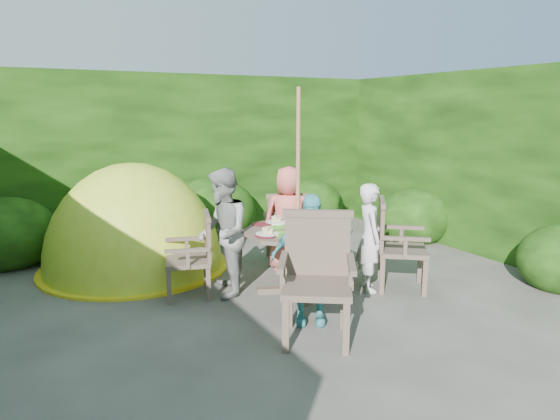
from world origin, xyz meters
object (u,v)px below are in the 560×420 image
child_back (289,219)px  dome_tent (136,268)px  garden_chair_back (286,227)px  child_front (310,259)px  garden_chair_right (395,243)px  garden_chair_left (195,254)px  garden_chair_front (317,274)px  child_right (370,237)px  patio_table (298,239)px  child_left (223,233)px  parasol_pole (298,193)px

child_back → dome_tent: dome_tent is taller
garden_chair_back → child_front: child_front is taller
garden_chair_right → garden_chair_left: 2.20m
garden_chair_right → garden_chair_front: garden_chair_front is taller
garden_chair_right → garden_chair_back: 1.54m
child_right → patio_table: bearing=89.3°
child_right → child_back: child_back is taller
child_left → garden_chair_front: bearing=33.5°
garden_chair_front → child_left: child_left is taller
garden_chair_right → child_front: size_ratio=0.78×
garden_chair_back → child_right: size_ratio=0.75×
parasol_pole → child_back: parasol_pole is taller
patio_table → garden_chair_left: size_ratio=1.83×
child_back → child_front: 1.60m
garden_chair_right → garden_chair_front: bearing=150.7°
garden_chair_front → child_back: bearing=101.2°
patio_table → garden_chair_back: (0.41, 1.02, -0.11)m
child_front → garden_chair_right: bearing=43.0°
patio_table → child_left: bearing=157.7°
garden_chair_back → patio_table: bearing=90.3°
patio_table → child_right: 0.80m
garden_chair_front → patio_table: bearing=101.4°
parasol_pole → child_back: bearing=67.6°
patio_table → child_left: size_ratio=1.15×
garden_chair_right → child_left: (-1.76, 0.70, 0.17)m
garden_chair_left → child_back: (1.32, 0.31, 0.19)m
garden_chair_back → dome_tent: bearing=1.5°
patio_table → dome_tent: size_ratio=0.59×
garden_chair_left → dome_tent: bearing=-147.8°
child_left → garden_chair_back: bearing=140.5°
garden_chair_front → child_back: 1.89m
parasol_pole → garden_chair_right: parasol_pole is taller
child_front → child_right: bearing=51.1°
child_back → child_left: bearing=61.2°
parasol_pole → child_left: (-0.74, 0.30, -0.41)m
child_back → garden_chair_right: bearing=160.9°
child_back → patio_table: bearing=106.5°
garden_chair_right → patio_table: bearing=106.0°
garden_chair_back → child_front: bearing=90.1°
parasol_pole → garden_chair_back: (0.42, 1.02, -0.62)m
garden_chair_right → dome_tent: (-2.40, 2.10, -0.52)m
child_left → child_front: (0.44, -1.04, -0.07)m
patio_table → garden_chair_left: 1.12m
child_right → child_back: bearing=44.4°
parasol_pole → garden_chair_back: parasol_pole is taller
garden_chair_left → child_left: size_ratio=0.63×
garden_chair_front → garden_chair_back: bearing=101.2°
parasol_pole → child_back: 0.92m
garden_chair_front → dome_tent: size_ratio=0.40×
dome_tent → garden_chair_back: bearing=-27.9°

